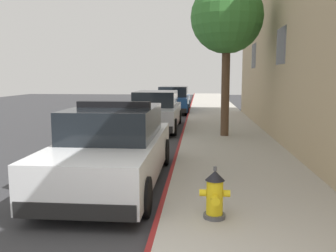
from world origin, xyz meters
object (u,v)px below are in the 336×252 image
Objects in this scene: parked_car_dark_far at (174,100)px; parked_car_silver_ahead at (156,111)px; police_cruiser at (114,148)px; street_tree at (227,18)px; fire_hydrant at (215,195)px.

parked_car_silver_ahead is at bearing -91.91° from parked_car_dark_far.
street_tree is at bearing 64.46° from police_cruiser.
street_tree is at bearing -75.72° from parked_car_dark_far.
police_cruiser is 1.00× the size of parked_car_dark_far.
parked_car_silver_ahead reaches higher than fire_hydrant.
parked_car_dark_far is 10.42m from street_tree.
parked_car_dark_far reaches higher than fire_hydrant.
fire_hydrant is at bearing -84.01° from parked_car_dark_far.
police_cruiser reaches higher than parked_car_silver_ahead.
parked_car_silver_ahead is at bearing 137.82° from street_tree.
street_tree reaches higher than fire_hydrant.
parked_car_silver_ahead is 4.92m from street_tree.
parked_car_silver_ahead is at bearing 90.55° from police_cruiser.
fire_hydrant is at bearing -46.61° from police_cruiser.
police_cruiser is at bearing -115.54° from street_tree.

